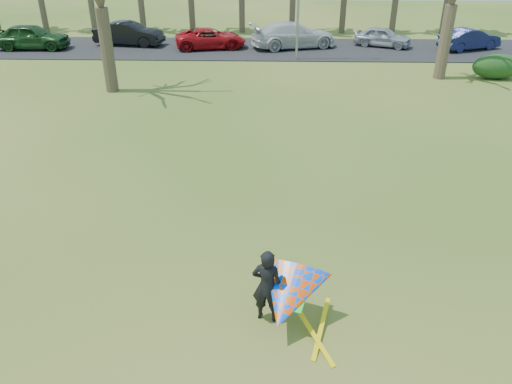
{
  "coord_description": "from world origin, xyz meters",
  "views": [
    {
      "loc": [
        0.38,
        -10.54,
        7.93
      ],
      "look_at": [
        0.0,
        2.0,
        1.1
      ],
      "focal_mm": 35.0,
      "sensor_mm": 36.0,
      "label": 1
    }
  ],
  "objects_px": {
    "car_1": "(129,34)",
    "car_2": "(211,38)",
    "car_5": "(470,39)",
    "car_3": "(293,35)",
    "car_0": "(32,37)",
    "kite_flyer": "(285,295)",
    "car_4": "(383,37)"
  },
  "relations": [
    {
      "from": "car_0",
      "to": "car_1",
      "type": "height_order",
      "value": "car_0"
    },
    {
      "from": "car_2",
      "to": "kite_flyer",
      "type": "xyz_separation_m",
      "value": [
        4.61,
        -27.11,
        0.12
      ]
    },
    {
      "from": "car_2",
      "to": "car_4",
      "type": "distance_m",
      "value": 12.14
    },
    {
      "from": "car_1",
      "to": "car_5",
      "type": "bearing_deg",
      "value": -83.49
    },
    {
      "from": "car_2",
      "to": "car_3",
      "type": "xyz_separation_m",
      "value": [
        5.77,
        0.39,
        0.18
      ]
    },
    {
      "from": "car_3",
      "to": "car_5",
      "type": "xyz_separation_m",
      "value": [
        12.14,
        -0.21,
        -0.15
      ]
    },
    {
      "from": "car_1",
      "to": "car_4",
      "type": "distance_m",
      "value": 18.04
    },
    {
      "from": "car_5",
      "to": "car_1",
      "type": "bearing_deg",
      "value": 65.79
    },
    {
      "from": "car_5",
      "to": "kite_flyer",
      "type": "distance_m",
      "value": 30.36
    },
    {
      "from": "car_2",
      "to": "car_5",
      "type": "bearing_deg",
      "value": -100.12
    },
    {
      "from": "car_1",
      "to": "car_3",
      "type": "bearing_deg",
      "value": -84.03
    },
    {
      "from": "car_1",
      "to": "car_0",
      "type": "bearing_deg",
      "value": 110.59
    },
    {
      "from": "car_0",
      "to": "car_1",
      "type": "bearing_deg",
      "value": -78.66
    },
    {
      "from": "car_1",
      "to": "car_3",
      "type": "relative_size",
      "value": 0.82
    },
    {
      "from": "car_2",
      "to": "car_5",
      "type": "relative_size",
      "value": 1.12
    },
    {
      "from": "car_4",
      "to": "car_5",
      "type": "height_order",
      "value": "car_5"
    },
    {
      "from": "car_4",
      "to": "car_5",
      "type": "bearing_deg",
      "value": -75.07
    },
    {
      "from": "car_3",
      "to": "car_4",
      "type": "height_order",
      "value": "car_3"
    },
    {
      "from": "car_1",
      "to": "kite_flyer",
      "type": "xyz_separation_m",
      "value": [
        10.55,
        -27.93,
        -0.01
      ]
    },
    {
      "from": "car_1",
      "to": "car_2",
      "type": "distance_m",
      "value": 5.99
    },
    {
      "from": "kite_flyer",
      "to": "car_4",
      "type": "bearing_deg",
      "value": 75.05
    },
    {
      "from": "car_3",
      "to": "car_1",
      "type": "bearing_deg",
      "value": 71.3
    },
    {
      "from": "car_2",
      "to": "car_4",
      "type": "relative_size",
      "value": 1.24
    },
    {
      "from": "car_2",
      "to": "car_4",
      "type": "height_order",
      "value": "car_2"
    },
    {
      "from": "car_1",
      "to": "car_5",
      "type": "xyz_separation_m",
      "value": [
        23.84,
        -0.64,
        -0.09
      ]
    },
    {
      "from": "car_1",
      "to": "car_4",
      "type": "xyz_separation_m",
      "value": [
        18.04,
        0.12,
        -0.13
      ]
    },
    {
      "from": "car_2",
      "to": "car_3",
      "type": "height_order",
      "value": "car_3"
    },
    {
      "from": "car_2",
      "to": "car_1",
      "type": "bearing_deg",
      "value": 71.45
    },
    {
      "from": "car_1",
      "to": "car_4",
      "type": "bearing_deg",
      "value": -81.56
    },
    {
      "from": "car_0",
      "to": "kite_flyer",
      "type": "bearing_deg",
      "value": -148.62
    },
    {
      "from": "car_0",
      "to": "car_1",
      "type": "xyz_separation_m",
      "value": [
        6.39,
        1.42,
        -0.04
      ]
    },
    {
      "from": "car_4",
      "to": "kite_flyer",
      "type": "relative_size",
      "value": 1.65
    }
  ]
}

